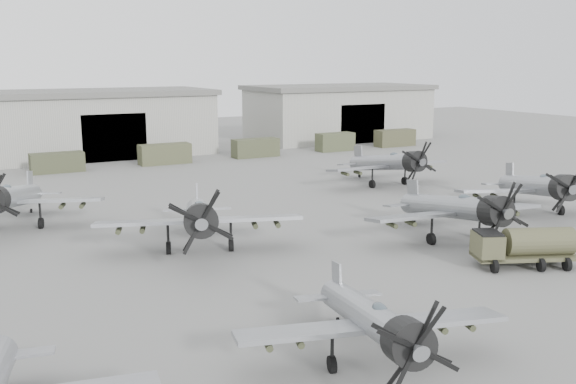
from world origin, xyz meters
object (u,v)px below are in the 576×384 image
aircraft_mid_2 (458,209)px  fuel_tanker (524,245)px  aircraft_near_1 (374,321)px  aircraft_mid_3 (540,187)px  aircraft_far_1 (390,163)px  aircraft_far_0 (10,198)px  aircraft_mid_1 (199,216)px

aircraft_mid_2 → fuel_tanker: (-0.28, -6.10, -1.00)m
aircraft_near_1 → aircraft_mid_3: 31.71m
fuel_tanker → aircraft_mid_2: bearing=111.0°
aircraft_mid_2 → fuel_tanker: 6.19m
aircraft_mid_2 → fuel_tanker: aircraft_mid_2 is taller
aircraft_near_1 → aircraft_mid_3: bearing=44.6°
aircraft_far_1 → fuel_tanker: 26.29m
aircraft_far_0 → aircraft_far_1: bearing=20.6°
aircraft_mid_2 → aircraft_far_0: aircraft_far_0 is taller
aircraft_mid_1 → aircraft_mid_3: (28.11, -3.43, -0.05)m
aircraft_near_1 → aircraft_mid_3: aircraft_mid_3 is taller
aircraft_mid_2 → fuel_tanker: bearing=-84.9°
aircraft_far_0 → aircraft_mid_2: bearing=-14.1°
aircraft_near_1 → aircraft_mid_1: (-0.36, 18.78, 0.40)m
fuel_tanker → aircraft_mid_1: bearing=166.9°
aircraft_mid_3 → aircraft_mid_1: bearing=-162.7°
aircraft_far_1 → fuel_tanker: size_ratio=2.00×
aircraft_mid_3 → fuel_tanker: aircraft_mid_3 is taller
aircraft_far_0 → fuel_tanker: (26.69, -24.61, -1.04)m
aircraft_mid_2 → aircraft_far_0: 32.71m
aircraft_mid_3 → aircraft_far_0: 41.48m
aircraft_mid_1 → fuel_tanker: (16.45, -12.24, -1.08)m
aircraft_far_0 → aircraft_far_1: 35.40m
fuel_tanker → aircraft_far_1: bearing=94.2°
aircraft_mid_1 → aircraft_mid_3: bearing=12.2°
aircraft_mid_2 → fuel_tanker: size_ratio=2.00×
aircraft_far_1 → aircraft_mid_3: bearing=-77.3°
aircraft_mid_3 → fuel_tanker: bearing=-118.7°
aircraft_near_1 → aircraft_far_0: (-10.61, 31.15, 0.36)m
aircraft_mid_1 → aircraft_near_1: bearing=-69.7°
aircraft_near_1 → aircraft_far_0: size_ratio=0.86×
aircraft_mid_3 → aircraft_near_1: bearing=-126.8°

